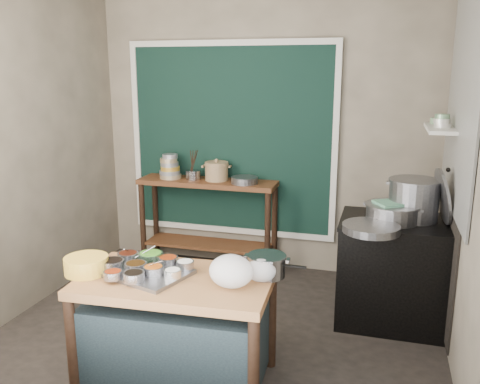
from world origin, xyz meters
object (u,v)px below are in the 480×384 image
(yellow_basin, at_px, (86,265))
(stock_pot, at_px, (414,199))
(utensil_cup, at_px, (193,175))
(saucepan, at_px, (267,265))
(back_counter, at_px, (208,224))
(stove_block, at_px, (395,273))
(prep_table, at_px, (177,330))
(condiment_tray, at_px, (145,272))
(steamer, at_px, (392,213))
(ceramic_crock, at_px, (217,172))

(yellow_basin, xyz_separation_m, stock_pot, (2.10, 1.45, 0.24))
(utensil_cup, xyz_separation_m, stock_pot, (2.16, -0.65, 0.05))
(yellow_basin, xyz_separation_m, utensil_cup, (-0.05, 2.11, 0.19))
(saucepan, bearing_deg, stock_pot, 51.78)
(back_counter, bearing_deg, stove_block, -21.02)
(back_counter, distance_m, stock_pot, 2.19)
(stock_pot, bearing_deg, prep_table, -137.65)
(condiment_tray, xyz_separation_m, utensil_cup, (-0.43, 2.02, 0.24))
(stove_block, distance_m, condiment_tray, 2.10)
(stock_pot, bearing_deg, stove_block, -145.86)
(utensil_cup, bearing_deg, steamer, -21.03)
(stove_block, distance_m, stock_pot, 0.63)
(back_counter, xyz_separation_m, stove_block, (1.90, -0.73, -0.05))
(back_counter, relative_size, utensil_cup, 9.12)
(condiment_tray, height_order, steamer, steamer)
(ceramic_crock, relative_size, stock_pot, 0.60)
(condiment_tray, distance_m, steamer, 2.01)
(condiment_tray, bearing_deg, yellow_basin, -167.20)
(prep_table, xyz_separation_m, ceramic_crock, (-0.41, 2.05, 0.66))
(saucepan, bearing_deg, utensil_cup, 124.42)
(stove_block, relative_size, steamer, 2.03)
(prep_table, bearing_deg, ceramic_crock, 97.79)
(utensil_cup, distance_m, steamer, 2.14)
(saucepan, bearing_deg, stove_block, 53.31)
(yellow_basin, xyz_separation_m, steamer, (1.94, 1.34, 0.15))
(back_counter, distance_m, steamer, 2.06)
(prep_table, bearing_deg, stock_pot, 38.94)
(prep_table, height_order, stove_block, stove_block)
(yellow_basin, relative_size, ceramic_crock, 1.13)
(yellow_basin, bearing_deg, stove_block, 34.67)
(prep_table, distance_m, yellow_basin, 0.74)
(stove_block, distance_m, steamer, 0.53)
(stove_block, relative_size, condiment_tray, 1.60)
(prep_table, height_order, steamer, steamer)
(stock_pot, bearing_deg, back_counter, 161.80)
(prep_table, relative_size, stock_pot, 2.94)
(yellow_basin, relative_size, stock_pot, 0.68)
(prep_table, distance_m, saucepan, 0.75)
(utensil_cup, bearing_deg, condiment_tray, -77.88)
(utensil_cup, distance_m, stock_pot, 2.26)
(stove_block, height_order, ceramic_crock, ceramic_crock)
(stock_pot, bearing_deg, ceramic_crock, 160.50)
(back_counter, bearing_deg, steamer, -22.74)
(saucepan, bearing_deg, yellow_basin, -165.44)
(ceramic_crock, bearing_deg, saucepan, -62.33)
(prep_table, xyz_separation_m, utensil_cup, (-0.65, 2.03, 0.62))
(yellow_basin, relative_size, utensil_cup, 1.82)
(utensil_cup, bearing_deg, ceramic_crock, 5.10)
(steamer, bearing_deg, condiment_tray, -141.29)
(saucepan, bearing_deg, condiment_tray, -164.93)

